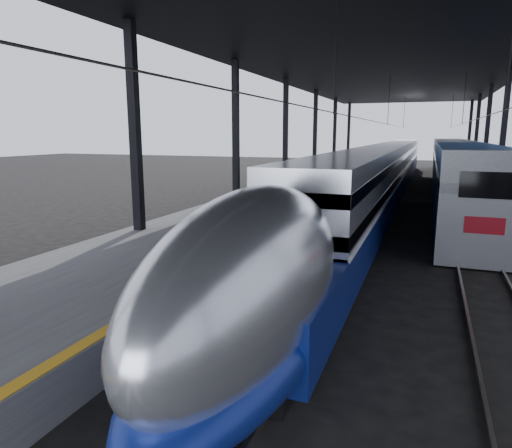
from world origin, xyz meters
The scene contains 7 objects.
ground centered at (0.00, 0.00, 0.00)m, with size 160.00×160.00×0.00m, color black.
platform centered at (-3.50, 20.00, 0.50)m, with size 6.00×80.00×1.00m, color #4C4C4F.
yellow_strip centered at (-0.70, 20.00, 1.00)m, with size 0.30×80.00×0.01m, color orange.
rails centered at (4.50, 20.00, 0.08)m, with size 6.52×80.00×0.16m.
canopy centered at (1.90, 20.00, 9.12)m, with size 18.00×75.00×9.47m.
tgv_train centered at (2.00, 25.14, 1.86)m, with size 2.77×65.20×3.98m.
second_train centered at (7.00, 34.38, 2.16)m, with size 3.09×56.05×4.26m.
Camera 1 is at (5.06, -10.31, 4.83)m, focal length 32.00 mm.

